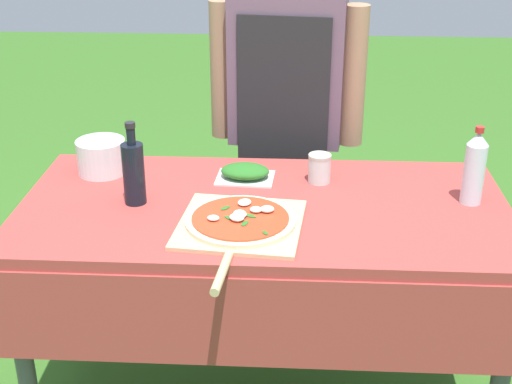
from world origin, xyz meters
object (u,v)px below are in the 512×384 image
at_px(person_cook, 286,106).
at_px(herb_container, 245,172).
at_px(pizza_on_peel, 240,223).
at_px(prep_table, 264,235).
at_px(sauce_jar, 319,170).
at_px(water_bottle, 475,168).
at_px(mixing_tub, 101,157).
at_px(oil_bottle, 134,172).

distance_m(person_cook, herb_container, 0.46).
xyz_separation_m(person_cook, pizza_on_peel, (-0.12, -0.77, -0.10)).
bearing_deg(prep_table, sauce_jar, 46.25).
xyz_separation_m(water_bottle, mixing_tub, (-1.18, 0.17, -0.06)).
xyz_separation_m(prep_table, sauce_jar, (0.17, 0.18, 0.15)).
bearing_deg(person_cook, herb_container, 80.85).
xyz_separation_m(prep_table, herb_container, (-0.07, 0.19, 0.13)).
distance_m(prep_table, pizza_on_peel, 0.21).
bearing_deg(oil_bottle, water_bottle, 3.24).
bearing_deg(mixing_tub, oil_bottle, -54.74).
distance_m(person_cook, oil_bottle, 0.77).
xyz_separation_m(pizza_on_peel, sauce_jar, (0.23, 0.34, 0.03)).
bearing_deg(water_bottle, mixing_tub, 171.91).
xyz_separation_m(person_cook, mixing_tub, (-0.61, -0.40, -0.06)).
height_order(prep_table, mixing_tub, mixing_tub).
xyz_separation_m(water_bottle, sauce_jar, (-0.46, 0.13, -0.07)).
distance_m(oil_bottle, sauce_jar, 0.60).
distance_m(water_bottle, sauce_jar, 0.48).
xyz_separation_m(prep_table, mixing_tub, (-0.55, 0.22, 0.16)).
relative_size(oil_bottle, water_bottle, 1.06).
height_order(pizza_on_peel, herb_container, herb_container).
distance_m(person_cook, sauce_jar, 0.46).
bearing_deg(oil_bottle, prep_table, 1.33).
height_order(person_cook, oil_bottle, person_cook).
relative_size(prep_table, mixing_tub, 9.30).
bearing_deg(pizza_on_peel, water_bottle, 22.24).
height_order(pizza_on_peel, mixing_tub, mixing_tub).
relative_size(person_cook, sauce_jar, 16.38).
relative_size(oil_bottle, herb_container, 1.33).
bearing_deg(sauce_jar, water_bottle, -15.92).
height_order(person_cook, water_bottle, person_cook).
xyz_separation_m(prep_table, water_bottle, (0.63, 0.05, 0.22)).
height_order(water_bottle, herb_container, water_bottle).
height_order(oil_bottle, herb_container, oil_bottle).
relative_size(pizza_on_peel, herb_container, 2.84).
bearing_deg(pizza_on_peel, oil_bottle, 161.68).
distance_m(prep_table, person_cook, 0.66).
bearing_deg(mixing_tub, water_bottle, -8.09).
bearing_deg(herb_container, oil_bottle, -148.53).
relative_size(prep_table, herb_container, 7.76).
height_order(water_bottle, sauce_jar, water_bottle).
bearing_deg(herb_container, water_bottle, -11.25).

